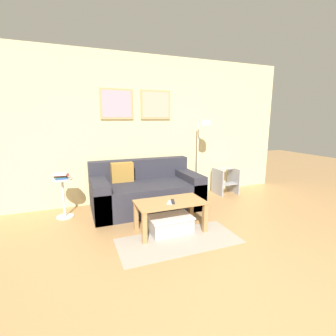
% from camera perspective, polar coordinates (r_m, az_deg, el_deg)
% --- Properties ---
extents(wall_back, '(5.60, 0.09, 2.55)m').
position_cam_1_polar(wall_back, '(4.45, -4.96, 9.10)').
color(wall_back, beige).
rests_on(wall_back, ground_plane).
extents(area_rug, '(1.49, 0.67, 0.01)m').
position_cam_1_polar(area_rug, '(3.10, 2.57, -16.64)').
color(area_rug, '#A39989').
rests_on(area_rug, ground_plane).
extents(couch, '(1.75, 0.96, 0.77)m').
position_cam_1_polar(couch, '(4.09, -5.30, -5.46)').
color(couch, '#2D2D38').
rests_on(couch, ground_plane).
extents(coffee_table, '(0.90, 0.48, 0.41)m').
position_cam_1_polar(coffee_table, '(3.22, 0.50, -9.22)').
color(coffee_table, '#AD7F4C').
rests_on(coffee_table, ground_plane).
extents(storage_bin, '(0.56, 0.35, 0.22)m').
position_cam_1_polar(storage_bin, '(3.26, 0.61, -13.03)').
color(storage_bin, '#9EA3A8').
rests_on(storage_bin, ground_plane).
extents(floor_lamp, '(0.21, 0.47, 1.44)m').
position_cam_1_polar(floor_lamp, '(4.45, 8.11, 6.38)').
color(floor_lamp, silver).
rests_on(floor_lamp, ground_plane).
extents(side_table, '(0.29, 0.29, 0.60)m').
position_cam_1_polar(side_table, '(3.96, -23.34, -5.71)').
color(side_table, silver).
rests_on(side_table, ground_plane).
extents(book_stack, '(0.22, 0.19, 0.08)m').
position_cam_1_polar(book_stack, '(3.87, -23.83, -1.72)').
color(book_stack, '#335199').
rests_on(book_stack, side_table).
extents(remote_control, '(0.08, 0.15, 0.02)m').
position_cam_1_polar(remote_control, '(3.16, 1.12, -7.86)').
color(remote_control, '#232328').
rests_on(remote_control, coffee_table).
extents(cell_phone, '(0.13, 0.15, 0.01)m').
position_cam_1_polar(cell_phone, '(3.15, 0.53, -8.06)').
color(cell_phone, silver).
rests_on(cell_phone, coffee_table).
extents(step_stool, '(0.41, 0.40, 0.50)m').
position_cam_1_polar(step_stool, '(4.96, 13.34, -2.79)').
color(step_stool, '#99999E').
rests_on(step_stool, ground_plane).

